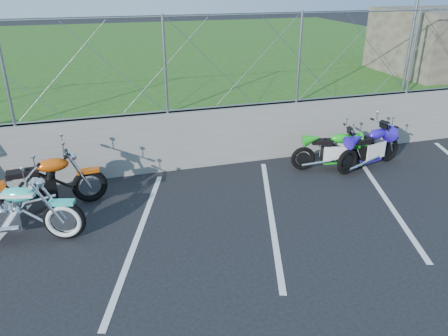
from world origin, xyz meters
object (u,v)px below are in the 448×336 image
object	(u,v)px
naked_orange	(45,185)
sportbike_blue	(370,149)
cruiser_turquoise	(12,214)
sportbike_green	(333,152)

from	to	relation	value
naked_orange	sportbike_blue	bearing A→B (deg)	-5.68
cruiser_turquoise	sportbike_blue	size ratio (longest dim) A/B	1.24
naked_orange	sportbike_green	world-z (taller)	naked_orange
naked_orange	sportbike_green	bearing A→B (deg)	-4.18
cruiser_turquoise	sportbike_green	world-z (taller)	cruiser_turquoise
naked_orange	sportbike_blue	distance (m)	6.81
cruiser_turquoise	sportbike_green	distance (m)	6.50
sportbike_green	cruiser_turquoise	bearing A→B (deg)	-158.62
naked_orange	sportbike_blue	size ratio (longest dim) A/B	1.20
naked_orange	sportbike_green	size ratio (longest dim) A/B	1.26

